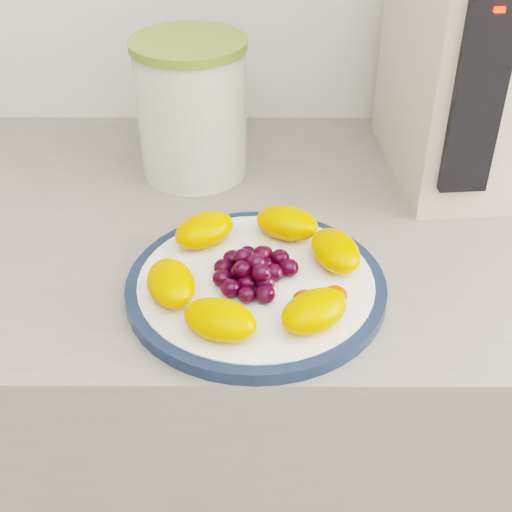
{
  "coord_description": "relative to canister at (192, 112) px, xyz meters",
  "views": [
    {
      "loc": [
        -0.11,
        0.42,
        1.4
      ],
      "look_at": [
        -0.11,
        1.04,
        0.95
      ],
      "focal_mm": 50.0,
      "sensor_mm": 36.0,
      "label": 1
    }
  ],
  "objects": [
    {
      "name": "cabinet_face",
      "position": [
        0.2,
        -0.12,
        -0.57
      ],
      "size": [
        3.48,
        0.58,
        0.84
      ],
      "primitive_type": "cube",
      "color": "#8B674D",
      "rests_on": "floor"
    },
    {
      "name": "counter",
      "position": [
        0.2,
        -0.12,
        -0.54
      ],
      "size": [
        3.5,
        0.6,
        0.9
      ],
      "primitive_type": "cube",
      "color": "gray",
      "rests_on": "floor"
    },
    {
      "name": "canister_lid",
      "position": [
        0.0,
        0.0,
        0.1
      ],
      "size": [
        0.16,
        0.16,
        0.01
      ],
      "primitive_type": "cylinder",
      "rotation": [
        0.0,
        0.0,
        -0.01
      ],
      "color": "olive",
      "rests_on": "canister"
    },
    {
      "name": "fruit_plate",
      "position": [
        0.09,
        -0.28,
        -0.06
      ],
      "size": [
        0.25,
        0.25,
        0.04
      ],
      "color": "#FF7D00",
      "rests_on": "plate_face"
    },
    {
      "name": "plate_rim",
      "position": [
        0.09,
        -0.28,
        -0.08
      ],
      "size": [
        0.29,
        0.29,
        0.01
      ],
      "primitive_type": "cylinder",
      "color": "#14223D",
      "rests_on": "counter"
    },
    {
      "name": "appliance_led",
      "position": [
        0.34,
        -0.14,
        0.18
      ],
      "size": [
        0.01,
        0.01,
        0.01
      ],
      "primitive_type": "cube",
      "rotation": [
        0.0,
        0.0,
        0.09
      ],
      "color": "#FF0C05",
      "rests_on": "appliance_panel"
    },
    {
      "name": "appliance_panel",
      "position": [
        0.34,
        -0.13,
        0.09
      ],
      "size": [
        0.06,
        0.02,
        0.25
      ],
      "primitive_type": "cube",
      "rotation": [
        0.0,
        0.0,
        0.09
      ],
      "color": "black",
      "rests_on": "appliance_body"
    },
    {
      "name": "canister",
      "position": [
        0.0,
        0.0,
        0.0
      ],
      "size": [
        0.15,
        0.15,
        0.18
      ],
      "primitive_type": "cylinder",
      "rotation": [
        0.0,
        0.0,
        -0.01
      ],
      "color": "#3A5D1A",
      "rests_on": "counter"
    },
    {
      "name": "appliance_body",
      "position": [
        0.38,
        0.01,
        0.08
      ],
      "size": [
        0.22,
        0.29,
        0.34
      ],
      "primitive_type": "cube",
      "rotation": [
        0.0,
        0.0,
        0.09
      ],
      "color": "beige",
      "rests_on": "counter"
    },
    {
      "name": "plate_face",
      "position": [
        0.09,
        -0.28,
        -0.08
      ],
      "size": [
        0.26,
        0.26,
        0.02
      ],
      "primitive_type": "cylinder",
      "color": "white",
      "rests_on": "counter"
    }
  ]
}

